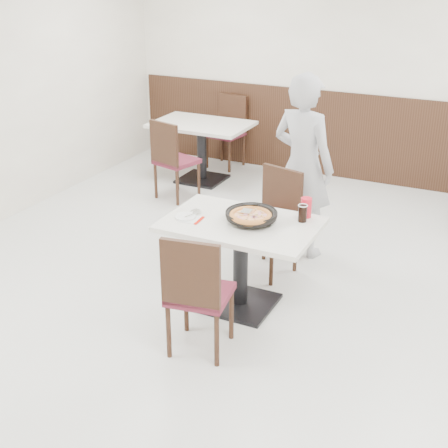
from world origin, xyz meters
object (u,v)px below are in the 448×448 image
at_px(red_cup, 306,207).
at_px(diner_person, 303,166).
at_px(main_table, 240,265).
at_px(bg_table_left, 202,152).
at_px(cola_glass, 303,214).
at_px(chair_far, 268,224).
at_px(chair_near, 200,291).
at_px(bg_chair_left_near, 177,159).
at_px(side_plate, 185,217).
at_px(pizza, 250,217).
at_px(pizza_pan, 251,217).
at_px(bg_chair_left_far, 225,132).

xyz_separation_m(red_cup, diner_person, (-0.33, 0.87, 0.04)).
distance_m(main_table, bg_table_left, 3.12).
relative_size(cola_glass, red_cup, 0.81).
relative_size(chair_far, diner_person, 0.55).
height_order(red_cup, diner_person, diner_person).
distance_m(chair_near, bg_chair_left_near, 3.11).
xyz_separation_m(side_plate, bg_table_left, (-1.29, 2.72, -0.38)).
height_order(main_table, side_plate, side_plate).
distance_m(main_table, cola_glass, 0.65).
xyz_separation_m(chair_far, pizza, (0.11, -0.66, 0.34)).
bearing_deg(pizza_pan, bg_chair_left_near, 133.07).
xyz_separation_m(chair_near, bg_table_left, (-1.71, 3.28, -0.10)).
xyz_separation_m(pizza, bg_chair_left_far, (-1.78, 3.25, -0.34)).
distance_m(cola_glass, diner_person, 1.03).
relative_size(pizza_pan, bg_chair_left_near, 0.41).
height_order(red_cup, bg_chair_left_far, bg_chair_left_far).
distance_m(diner_person, bg_table_left, 2.35).
bearing_deg(main_table, chair_near, -90.76).
xyz_separation_m(main_table, pizza, (0.09, -0.01, 0.44)).
distance_m(main_table, chair_near, 0.68).
bearing_deg(bg_chair_left_near, main_table, -33.34).
relative_size(pizza, red_cup, 1.84).
xyz_separation_m(cola_glass, bg_table_left, (-2.15, 2.38, -0.44)).
xyz_separation_m(main_table, red_cup, (0.42, 0.32, 0.45)).
bearing_deg(pizza, pizza_pan, 105.37).
xyz_separation_m(pizza_pan, bg_chair_left_far, (-1.77, 3.21, -0.32)).
bearing_deg(side_plate, main_table, 14.65).
height_order(cola_glass, bg_table_left, cola_glass).
relative_size(cola_glass, diner_person, 0.07).
height_order(chair_far, diner_person, diner_person).
bearing_deg(main_table, red_cup, 37.40).
distance_m(pizza, bg_table_left, 3.21).
distance_m(main_table, bg_chair_left_far, 3.66).
bearing_deg(side_plate, pizza_pan, 16.40).
bearing_deg(bg_table_left, cola_glass, -47.94).
height_order(chair_near, side_plate, chair_near).
relative_size(cola_glass, bg_table_left, 0.11).
relative_size(main_table, red_cup, 7.50).
height_order(bg_table_left, bg_chair_left_near, bg_chair_left_near).
bearing_deg(red_cup, bg_table_left, 133.22).
height_order(chair_far, bg_chair_left_near, same).
relative_size(pizza, bg_chair_left_far, 0.31).
relative_size(chair_far, pizza_pan, 2.42).
distance_m(diner_person, bg_chair_left_far, 2.75).
relative_size(chair_far, cola_glass, 7.31).
bearing_deg(main_table, bg_chair_left_far, 117.64).
height_order(chair_near, pizza, chair_near).
relative_size(cola_glass, bg_chair_left_near, 0.14).
distance_m(chair_near, red_cup, 1.14).
height_order(chair_near, chair_far, same).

